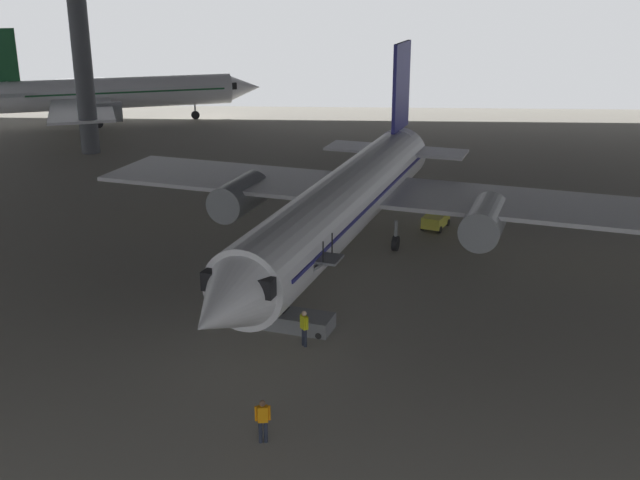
{
  "coord_description": "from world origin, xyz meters",
  "views": [
    {
      "loc": [
        1.62,
        -37.94,
        15.45
      ],
      "look_at": [
        -0.14,
        -0.57,
        2.49
      ],
      "focal_mm": 43.83,
      "sensor_mm": 36.0,
      "label": 1
    }
  ],
  "objects": [
    {
      "name": "ground_plane",
      "position": [
        0.0,
        0.0,
        0.0
      ],
      "size": [
        110.0,
        110.0,
        0.0
      ],
      "primitive_type": "plane",
      "color": "gray"
    },
    {
      "name": "airplane_main",
      "position": [
        1.15,
        3.73,
        3.36
      ],
      "size": [
        33.66,
        34.07,
        10.95
      ],
      "color": "white",
      "rests_on": "ground_plane"
    },
    {
      "name": "boarding_stairs",
      "position": [
        -1.1,
        -5.67,
        0.72
      ],
      "size": [
        4.32,
        2.52,
        4.55
      ],
      "color": "slate",
      "rests_on": "ground_plane"
    },
    {
      "name": "crew_worker_near_nose",
      "position": [
        -1.43,
        -14.85,
        0.94
      ],
      "size": [
        0.54,
        0.28,
        1.65
      ],
      "color": "#232838",
      "rests_on": "ground_plane"
    },
    {
      "name": "crew_worker_by_stairs",
      "position": [
        -0.5,
        -7.49,
        0.94
      ],
      "size": [
        0.38,
        0.47,
        1.66
      ],
      "color": "#232838",
      "rests_on": "ground_plane"
    },
    {
      "name": "airplane_distant",
      "position": [
        -24.1,
        43.57,
        3.18
      ],
      "size": [
        30.32,
        30.09,
        10.0
      ],
      "color": "white",
      "rests_on": "ground_plane"
    },
    {
      "name": "baggage_tug",
      "position": [
        6.7,
        9.23,
        0.53
      ],
      "size": [
        2.0,
        2.5,
        0.9
      ],
      "color": "yellow",
      "rests_on": "ground_plane"
    }
  ]
}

